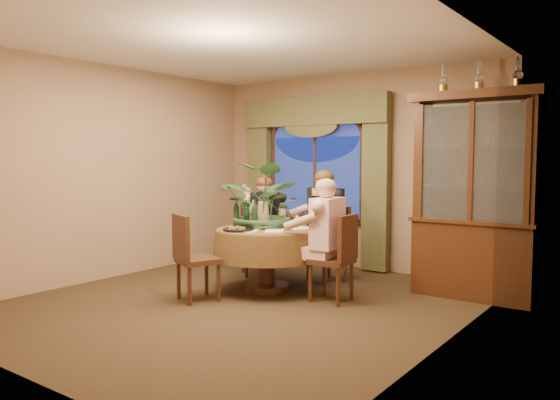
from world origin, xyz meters
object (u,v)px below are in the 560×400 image
Objects in this scene: china_cabinet at (476,196)px; wine_bottle_1 at (253,214)px; oil_lamp_right at (518,72)px; centerpiece_plant at (266,172)px; wine_bottle_3 at (250,212)px; person_pink at (327,239)px; person_back at (264,226)px; wine_bottle_4 at (236,213)px; person_scarf at (325,226)px; stoneware_vase at (263,214)px; oil_lamp_left at (443,79)px; wine_bottle_0 at (255,215)px; chair_back at (257,240)px; wine_bottle_5 at (255,212)px; oil_lamp_center at (479,76)px; dining_table at (267,260)px; chair_right at (331,258)px; chair_front_left at (198,258)px; chair_back_right at (327,245)px; wine_bottle_2 at (246,213)px; olive_bowl at (263,227)px.

wine_bottle_1 is (-2.32, -1.12, -0.25)m from china_cabinet.
centerpiece_plant is at bearing -159.25° from oil_lamp_right.
china_cabinet is 2.59m from wine_bottle_1.
china_cabinet is 7.06× the size of wine_bottle_3.
person_pink is 4.14× the size of wine_bottle_1.
wine_bottle_4 is (0.12, -0.71, 0.24)m from person_back.
wine_bottle_1 is 1.00× the size of wine_bottle_4.
person_scarf reaches higher than stoneware_vase.
oil_lamp_left is at bearing 29.72° from stoneware_vase.
oil_lamp_left is at bearing 33.81° from wine_bottle_0.
wine_bottle_5 is at bearing 80.11° from chair_back.
wine_bottle_3 is (-2.45, -1.04, -1.58)m from oil_lamp_center.
wine_bottle_1 is (-0.22, 0.02, 0.54)m from dining_table.
wine_bottle_4 is (-0.43, -0.05, 0.54)m from dining_table.
chair_right and chair_front_left have the same top height.
person_scarf is at bearing 63.28° from wine_bottle_0.
chair_back is at bearing 126.52° from wine_bottle_0.
wine_bottle_3 is 1.00× the size of wine_bottle_5.
chair_back_right is 2.91× the size of wine_bottle_2.
centerpiece_plant reaches higher than stoneware_vase.
centerpiece_plant reaches higher than olive_bowl.
chair_back is (-2.34, -0.51, -2.02)m from oil_lamp_left.
oil_lamp_right is 1.03× the size of wine_bottle_5.
wine_bottle_4 is at bearing 90.96° from chair_right.
oil_lamp_center is 1.00× the size of oil_lamp_right.
oil_lamp_center is 0.41m from oil_lamp_right.
oil_lamp_right reaches higher than chair_back_right.
person_pink is at bearing 144.62° from person_scarf.
oil_lamp_center reaches higher than chair_right.
oil_lamp_center is at bearing 25.85° from wine_bottle_1.
chair_right is at bearing 1.62° from wine_bottle_1.
oil_lamp_left reaches higher than wine_bottle_2.
chair_back_right and chair_front_left have the same top height.
oil_lamp_center is at bearing 25.91° from wine_bottle_2.
person_pink is (-0.06, 0.01, 0.20)m from chair_right.
oil_lamp_center reaches higher than wine_bottle_1.
oil_lamp_left is 0.24× the size of person_scarf.
person_pink is 1.18m from wine_bottle_3.
wine_bottle_5 is (-0.17, -0.01, -0.50)m from centerpiece_plant.
wine_bottle_4 is at bearing 59.78° from person_back.
person_scarf is (0.97, 0.18, 0.24)m from chair_back.
chair_front_left is 0.71× the size of person_back.
chair_back_right is (-1.37, -0.30, -2.02)m from oil_lamp_left.
dining_table is at bearing -151.42° from china_cabinet.
olive_bowl is 0.47m from wine_bottle_4.
wine_bottle_3 is (-0.00, 0.91, 0.44)m from chair_front_left.
oil_lamp_center is at bearing 61.79° from chair_front_left.
chair_back is at bearing -169.44° from oil_lamp_center.
chair_back is 1.58m from person_pink.
person_scarf is (-0.01, -0.03, 0.24)m from chair_back_right.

